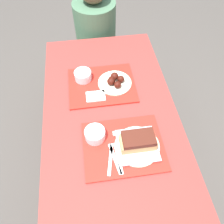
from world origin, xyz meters
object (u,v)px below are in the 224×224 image
object	(u,v)px
tray_near	(123,146)
tray_far	(102,85)
brisket_sandwich_plate	(138,143)
bowl_coleslaw_near	(95,134)
bowl_coleslaw_far	(83,75)
person_seated_across	(95,24)
wings_plate_far	(115,81)

from	to	relation	value
tray_near	tray_far	size ratio (longest dim) A/B	1.00
tray_near	brisket_sandwich_plate	bearing A→B (deg)	-11.08
tray_near	bowl_coleslaw_near	size ratio (longest dim) A/B	3.89
brisket_sandwich_plate	bowl_coleslaw_far	bearing A→B (deg)	115.04
tray_near	bowl_coleslaw_near	distance (m)	0.16
bowl_coleslaw_far	person_seated_across	world-z (taller)	person_seated_across
tray_near	person_seated_across	bearing A→B (deg)	91.80
brisket_sandwich_plate	wings_plate_far	xyz separation A→B (m)	(-0.05, 0.45, -0.02)
tray_far	wings_plate_far	bearing A→B (deg)	-1.29
tray_far	bowl_coleslaw_near	distance (m)	0.38
brisket_sandwich_plate	wings_plate_far	size ratio (longest dim) A/B	1.10
brisket_sandwich_plate	person_seated_across	xyz separation A→B (m)	(-0.11, 1.16, -0.08)
bowl_coleslaw_near	brisket_sandwich_plate	size ratio (longest dim) A/B	0.46
wings_plate_far	tray_near	bearing A→B (deg)	-92.74
tray_far	bowl_coleslaw_near	xyz separation A→B (m)	(-0.08, -0.37, 0.04)
tray_far	brisket_sandwich_plate	bearing A→B (deg)	-73.84
bowl_coleslaw_far	wings_plate_far	xyz separation A→B (m)	(0.19, -0.07, -0.01)
brisket_sandwich_plate	person_seated_across	size ratio (longest dim) A/B	0.34
tray_far	wings_plate_far	size ratio (longest dim) A/B	1.97
bowl_coleslaw_far	tray_near	bearing A→B (deg)	-71.08
bowl_coleslaw_near	bowl_coleslaw_far	distance (m)	0.44
tray_near	bowl_coleslaw_far	world-z (taller)	bowl_coleslaw_far
tray_far	brisket_sandwich_plate	distance (m)	0.47
bowl_coleslaw_near	bowl_coleslaw_far	world-z (taller)	same
tray_near	brisket_sandwich_plate	world-z (taller)	brisket_sandwich_plate
brisket_sandwich_plate	bowl_coleslaw_far	distance (m)	0.57
brisket_sandwich_plate	person_seated_across	distance (m)	1.17
tray_far	person_seated_across	size ratio (longest dim) A/B	0.62
wings_plate_far	person_seated_across	distance (m)	0.72
bowl_coleslaw_far	wings_plate_far	distance (m)	0.21
bowl_coleslaw_far	person_seated_across	distance (m)	0.66
brisket_sandwich_plate	wings_plate_far	bearing A→B (deg)	96.12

